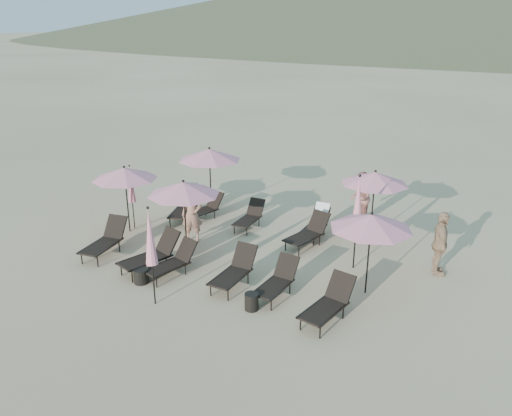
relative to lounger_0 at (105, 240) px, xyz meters
The scene contains 25 objects.
ground 4.46m from the lounger_0, ahead, with size 800.00×800.00×0.00m, color #D6BA8C.
lounger_0 is the anchor object (origin of this frame).
lounger_1 1.92m from the lounger_0, ahead, with size 1.23×1.96×1.05m.
lounger_2 2.67m from the lounger_0, ahead, with size 1.03×1.70×0.92m.
lounger_3 4.51m from the lounger_0, ahead, with size 0.68×1.70×0.97m.
lounger_4 5.75m from the lounger_0, ahead, with size 0.73×1.63×0.91m.
lounger_5 7.34m from the lounger_0, ahead, with size 0.97×1.79×0.97m.
lounger_6 3.68m from the lounger_0, 83.19° to the left, with size 1.18×1.96×1.15m.
lounger_7 4.07m from the lounger_0, 74.26° to the left, with size 1.05×1.68×0.91m.
lounger_8 4.92m from the lounger_0, 53.30° to the left, with size 0.62×1.54×0.88m.
lounger_9 6.80m from the lounger_0, 39.47° to the left, with size 0.61×1.59×0.98m.
lounger_10 6.33m from the lounger_0, 32.93° to the left, with size 1.09×1.82×0.98m.
umbrella_open_0 2.43m from the lounger_0, 108.40° to the left, with size 2.17×2.17×2.33m.
umbrella_open_1 2.95m from the lounger_0, 30.50° to the left, with size 2.19×2.19×2.36m.
umbrella_open_2 8.04m from the lounger_0, ahead, with size 2.13×2.13×2.29m.
umbrella_open_3 5.09m from the lounger_0, 79.51° to the left, with size 2.32×2.32×2.50m.
umbrella_open_4 8.68m from the lounger_0, 35.75° to the left, with size 2.18×2.18×2.34m.
umbrella_closed_0 3.83m from the lounger_0, 27.82° to the right, with size 0.31×0.31×2.64m.
umbrella_closed_1 7.68m from the lounger_0, 20.05° to the left, with size 0.33×0.33×2.84m.
umbrella_closed_2 2.39m from the lounger_0, 106.62° to the left, with size 0.27×0.27×2.29m.
side_table_0 2.37m from the lounger_0, 24.16° to the right, with size 0.41×0.41×0.41m, color black.
side_table_1 5.55m from the lounger_0, ahead, with size 0.35×0.35×0.44m, color black.
beachgoer_a 2.79m from the lounger_0, 48.78° to the left, with size 0.67×0.44×1.84m, color #9F6E56.
beachgoer_b 8.79m from the lounger_0, 45.10° to the left, with size 0.89×0.70×1.84m, color #AE695A.
beachgoer_c 9.87m from the lounger_0, 19.50° to the left, with size 1.10×0.46×1.87m, color tan.
Camera 1 is at (6.10, -9.99, 6.68)m, focal length 35.00 mm.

